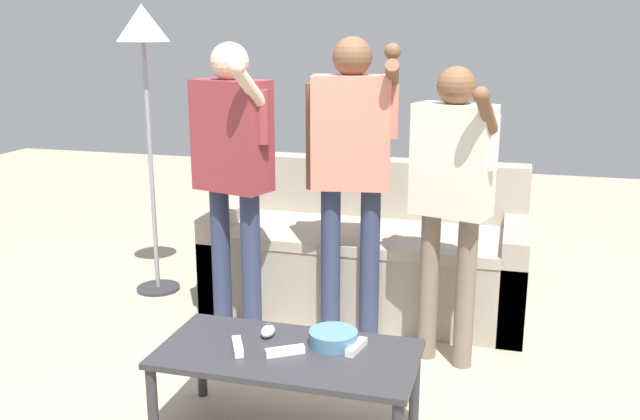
{
  "coord_description": "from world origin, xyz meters",
  "views": [
    {
      "loc": [
        0.82,
        -2.58,
        1.66
      ],
      "look_at": [
        0.01,
        0.37,
        0.87
      ],
      "focal_mm": 39.22,
      "sensor_mm": 36.0,
      "label": 1
    }
  ],
  "objects": [
    {
      "name": "game_remote_wand_spare",
      "position": [
        -0.2,
        -0.15,
        0.41
      ],
      "size": [
        0.1,
        0.15,
        0.03
      ],
      "color": "white",
      "rests_on": "coffee_table"
    },
    {
      "name": "couch",
      "position": [
        0.01,
        1.45,
        0.31
      ],
      "size": [
        1.88,
        0.83,
        0.87
      ],
      "color": "#9E9384",
      "rests_on": "ground"
    },
    {
      "name": "snack_bowl",
      "position": [
        0.16,
        0.01,
        0.43
      ],
      "size": [
        0.2,
        0.2,
        0.06
      ],
      "primitive_type": "cylinder",
      "color": "teal",
      "rests_on": "coffee_table"
    },
    {
      "name": "player_right",
      "position": [
        0.56,
        0.78,
        0.94
      ],
      "size": [
        0.43,
        0.41,
        1.5
      ],
      "color": "#756656",
      "rests_on": "ground"
    },
    {
      "name": "game_remote_wand_far",
      "position": [
        -0.0,
        -0.14,
        0.41
      ],
      "size": [
        0.15,
        0.12,
        0.03
      ],
      "color": "white",
      "rests_on": "coffee_table"
    },
    {
      "name": "floor_lamp",
      "position": [
        -1.37,
        1.32,
        1.56
      ],
      "size": [
        0.32,
        0.32,
        1.81
      ],
      "color": "#2D2D33",
      "rests_on": "ground"
    },
    {
      "name": "coffee_table",
      "position": [
        -0.0,
        -0.1,
        0.35
      ],
      "size": [
        1.06,
        0.53,
        0.4
      ],
      "color": "#2D2D33",
      "rests_on": "ground"
    },
    {
      "name": "game_remote_nunchuk",
      "position": [
        -0.12,
        0.01,
        0.42
      ],
      "size": [
        0.06,
        0.09,
        0.05
      ],
      "color": "white",
      "rests_on": "coffee_table"
    },
    {
      "name": "game_remote_wand_near",
      "position": [
        0.27,
        -0.02,
        0.41
      ],
      "size": [
        0.06,
        0.15,
        0.03
      ],
      "color": "white",
      "rests_on": "coffee_table"
    },
    {
      "name": "player_left",
      "position": [
        -0.59,
        0.79,
        1.01
      ],
      "size": [
        0.46,
        0.44,
        1.61
      ],
      "color": "#2D3856",
      "rests_on": "ground"
    },
    {
      "name": "player_center",
      "position": [
        0.02,
        0.94,
        1.03
      ],
      "size": [
        0.5,
        0.31,
        1.63
      ],
      "color": "#2D3856",
      "rests_on": "ground"
    }
  ]
}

